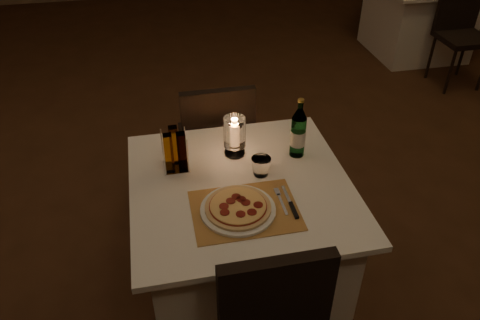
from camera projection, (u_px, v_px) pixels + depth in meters
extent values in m
cube|color=#4A2A18|center=(248.00, 234.00, 2.92)|extent=(8.00, 10.00, 0.02)
cube|color=white|center=(241.00, 243.00, 2.36)|extent=(0.88, 0.88, 0.71)
cube|color=white|center=(241.00, 186.00, 2.14)|extent=(1.00, 1.00, 0.03)
cube|color=black|center=(276.00, 301.00, 1.67)|extent=(0.42, 0.05, 0.42)
cube|color=black|center=(215.00, 140.00, 2.93)|extent=(0.42, 0.42, 0.05)
cube|color=black|center=(219.00, 124.00, 2.64)|extent=(0.42, 0.05, 0.42)
cylinder|color=black|center=(236.00, 153.00, 3.23)|extent=(0.03, 0.03, 0.44)
cylinder|color=black|center=(187.00, 158.00, 3.17)|extent=(0.03, 0.03, 0.44)
cylinder|color=black|center=(247.00, 183.00, 2.96)|extent=(0.03, 0.03, 0.44)
cylinder|color=black|center=(193.00, 190.00, 2.91)|extent=(0.03, 0.03, 0.44)
cube|color=#B6803F|center=(245.00, 210.00, 1.98)|extent=(0.45, 0.34, 0.00)
cylinder|color=white|center=(238.00, 210.00, 1.97)|extent=(0.32, 0.32, 0.01)
cylinder|color=#D8B77F|center=(238.00, 207.00, 1.96)|extent=(0.28, 0.28, 0.01)
cylinder|color=maroon|center=(238.00, 206.00, 1.96)|extent=(0.24, 0.24, 0.00)
cylinder|color=#EACC7F|center=(238.00, 205.00, 1.96)|extent=(0.24, 0.24, 0.00)
cylinder|color=maroon|center=(246.00, 202.00, 1.97)|extent=(0.04, 0.04, 0.00)
cylinder|color=maroon|center=(241.00, 199.00, 1.98)|extent=(0.04, 0.04, 0.00)
cylinder|color=maroon|center=(236.00, 197.00, 2.00)|extent=(0.04, 0.04, 0.00)
cylinder|color=maroon|center=(231.00, 201.00, 1.97)|extent=(0.04, 0.04, 0.00)
cylinder|color=maroon|center=(224.00, 206.00, 1.95)|extent=(0.04, 0.04, 0.00)
cylinder|color=maroon|center=(225.00, 212.00, 1.92)|extent=(0.04, 0.04, 0.00)
cylinder|color=maroon|center=(241.00, 214.00, 1.91)|extent=(0.04, 0.04, 0.00)
cylinder|color=maroon|center=(252.00, 212.00, 1.92)|extent=(0.04, 0.04, 0.00)
cylinder|color=maroon|center=(258.00, 205.00, 1.95)|extent=(0.04, 0.04, 0.00)
cube|color=silver|center=(282.00, 204.00, 2.01)|extent=(0.01, 0.14, 0.00)
cube|color=silver|center=(277.00, 192.00, 2.07)|extent=(0.02, 0.05, 0.00)
cube|color=black|center=(294.00, 210.00, 1.97)|extent=(0.02, 0.10, 0.01)
cube|color=silver|center=(286.00, 194.00, 2.06)|extent=(0.01, 0.12, 0.00)
cylinder|color=#51975C|center=(298.00, 137.00, 2.25)|extent=(0.07, 0.07, 0.21)
cylinder|color=#51975C|center=(301.00, 105.00, 2.15)|extent=(0.03, 0.03, 0.04)
cylinder|color=gold|center=(301.00, 100.00, 2.14)|extent=(0.03, 0.03, 0.01)
cylinder|color=silver|center=(298.00, 138.00, 2.26)|extent=(0.07, 0.07, 0.08)
cylinder|color=white|center=(235.00, 153.00, 2.32)|extent=(0.10, 0.10, 0.01)
cylinder|color=white|center=(235.00, 149.00, 2.30)|extent=(0.02, 0.02, 0.04)
cylinder|color=white|center=(235.00, 132.00, 2.24)|extent=(0.11, 0.11, 0.15)
cylinder|color=white|center=(235.00, 135.00, 2.25)|extent=(0.03, 0.03, 0.11)
ellipsoid|color=orange|center=(235.00, 122.00, 2.21)|extent=(0.02, 0.02, 0.03)
cube|color=white|center=(177.00, 167.00, 2.23)|extent=(0.12, 0.12, 0.01)
cylinder|color=white|center=(164.00, 159.00, 2.12)|extent=(0.01, 0.01, 0.18)
cylinder|color=white|center=(188.00, 156.00, 2.14)|extent=(0.01, 0.01, 0.18)
cylinder|color=white|center=(162.00, 145.00, 2.21)|extent=(0.01, 0.01, 0.18)
cylinder|color=white|center=(186.00, 143.00, 2.23)|extent=(0.01, 0.01, 0.18)
cube|color=#BF8C33|center=(169.00, 153.00, 2.14)|extent=(0.04, 0.04, 0.20)
cube|color=#3F1E14|center=(182.00, 152.00, 2.15)|extent=(0.04, 0.04, 0.20)
cube|color=#BF8C33|center=(174.00, 145.00, 2.19)|extent=(0.04, 0.04, 0.20)
cube|color=white|center=(417.00, 20.00, 4.98)|extent=(0.88, 0.88, 0.71)
cube|color=black|center=(463.00, 38.00, 4.28)|extent=(0.42, 0.42, 0.05)
cube|color=black|center=(459.00, 7.00, 4.29)|extent=(0.42, 0.05, 0.42)
cylinder|color=black|center=(450.00, 72.00, 4.26)|extent=(0.03, 0.03, 0.44)
cylinder|color=black|center=(431.00, 57.00, 4.53)|extent=(0.03, 0.03, 0.44)
cylinder|color=black|center=(462.00, 54.00, 4.58)|extent=(0.03, 0.03, 0.44)
cylinder|color=black|center=(388.00, 3.00, 5.85)|extent=(0.03, 0.03, 0.44)
cylinder|color=black|center=(363.00, 5.00, 5.79)|extent=(0.03, 0.03, 0.44)
cylinder|color=black|center=(401.00, 12.00, 5.58)|extent=(0.03, 0.03, 0.44)
cylinder|color=black|center=(375.00, 14.00, 5.53)|extent=(0.03, 0.03, 0.44)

